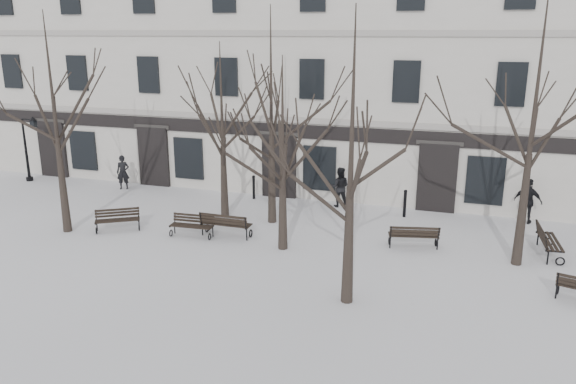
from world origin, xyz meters
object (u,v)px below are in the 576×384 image
at_px(bench_1, 225,224).
at_px(bench_5, 548,240).
at_px(bench_3, 192,225).
at_px(bench_0, 117,219).
at_px(lamp_post, 29,144).
at_px(tree_2, 352,125).
at_px(tree_0, 53,98).
at_px(bench_4, 414,235).
at_px(tree_1, 283,132).

bearing_deg(bench_1, bench_5, -170.51).
height_order(bench_3, bench_5, bench_5).
bearing_deg(bench_0, bench_3, -26.28).
bearing_deg(bench_1, lamp_post, -18.75).
bearing_deg(tree_2, bench_3, 152.81).
bearing_deg(lamp_post, tree_2, -24.15).
xyz_separation_m(tree_2, bench_3, (-6.61, 3.39, -4.58)).
relative_size(tree_0, bench_5, 4.13).
bearing_deg(tree_2, bench_5, 43.71).
distance_m(tree_2, bench_1, 7.95).
xyz_separation_m(bench_0, bench_3, (3.02, 0.30, -0.01)).
bearing_deg(lamp_post, bench_4, -9.82).
xyz_separation_m(tree_0, bench_4, (12.79, 2.32, -4.59)).
xyz_separation_m(tree_2, bench_0, (-9.63, 3.09, -4.57)).
relative_size(bench_3, bench_4, 0.92).
relative_size(bench_4, bench_5, 0.92).
xyz_separation_m(tree_0, bench_3, (4.82, 0.98, -4.62)).
height_order(bench_0, bench_3, bench_0).
relative_size(tree_2, lamp_post, 2.42).
xyz_separation_m(tree_0, tree_1, (8.42, 0.84, -0.91)).
relative_size(tree_1, tree_2, 0.83).
distance_m(bench_1, bench_5, 11.30).
relative_size(tree_2, bench_0, 4.77).
relative_size(tree_0, tree_1, 1.22).
distance_m(tree_0, lamp_post, 9.31).
relative_size(bench_0, bench_3, 1.02).
bearing_deg(bench_0, tree_1, -30.49).
distance_m(tree_2, bench_0, 11.10).
xyz_separation_m(tree_2, bench_4, (1.36, 4.74, -4.55)).
bearing_deg(bench_5, bench_3, 95.39).
height_order(tree_0, lamp_post, tree_0).
xyz_separation_m(bench_0, bench_4, (10.99, 1.65, 0.02)).
distance_m(tree_1, bench_3, 5.17).
relative_size(tree_0, bench_4, 4.47).
distance_m(tree_2, bench_5, 9.15).
xyz_separation_m(tree_0, bench_1, (6.03, 1.30, -4.55)).
distance_m(tree_0, bench_1, 7.66).
xyz_separation_m(bench_3, bench_5, (12.37, 2.11, 0.08)).
bearing_deg(tree_0, bench_4, 10.30).
relative_size(tree_2, bench_1, 4.23).
height_order(bench_3, bench_4, bench_4).
xyz_separation_m(tree_0, tree_2, (11.42, -2.42, -0.04)).
height_order(tree_0, bench_4, tree_0).
relative_size(bench_1, lamp_post, 0.57).
bearing_deg(bench_5, bench_0, 94.60).
bearing_deg(bench_1, bench_0, 8.69).
height_order(tree_2, bench_4, tree_2).
relative_size(bench_1, bench_5, 0.97).
distance_m(tree_1, bench_1, 4.38).
bearing_deg(tree_1, bench_0, -178.54).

